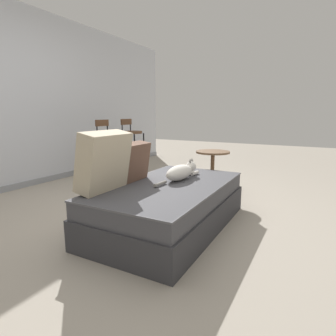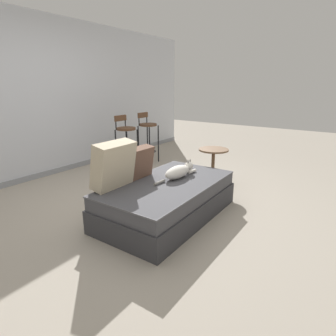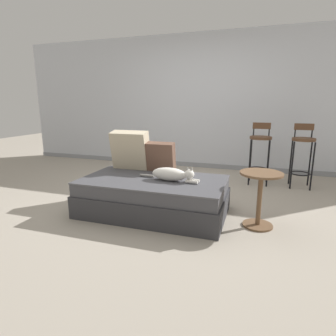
{
  "view_description": "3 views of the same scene",
  "coord_description": "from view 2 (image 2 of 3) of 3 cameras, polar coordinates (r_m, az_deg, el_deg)",
  "views": [
    {
      "loc": [
        -2.26,
        -1.64,
        1.09
      ],
      "look_at": [
        0.15,
        -0.3,
        0.55
      ],
      "focal_mm": 30.0,
      "sensor_mm": 36.0,
      "label": 1
    },
    {
      "loc": [
        -2.51,
        -2.17,
        1.52
      ],
      "look_at": [
        0.15,
        -0.3,
        0.55
      ],
      "focal_mm": 30.0,
      "sensor_mm": 36.0,
      "label": 2
    },
    {
      "loc": [
        1.19,
        -3.36,
        1.31
      ],
      "look_at": [
        0.15,
        -0.3,
        0.55
      ],
      "focal_mm": 30.0,
      "sensor_mm": 36.0,
      "label": 3
    }
  ],
  "objects": [
    {
      "name": "bar_stool_by_doorway",
      "position": [
        5.61,
        -4.14,
        7.24
      ],
      "size": [
        0.34,
        0.34,
        0.99
      ],
      "color": "black",
      "rests_on": "ground"
    },
    {
      "name": "couch",
      "position": [
        3.33,
        -0.08,
        -6.32
      ],
      "size": [
        1.72,
        0.98,
        0.43
      ],
      "color": "#353539",
      "rests_on": "ground"
    },
    {
      "name": "side_table",
      "position": [
        4.27,
        9.14,
        1.09
      ],
      "size": [
        0.44,
        0.44,
        0.6
      ],
      "color": "brown",
      "rests_on": "ground"
    },
    {
      "name": "cat",
      "position": [
        3.41,
        2.23,
        -0.69
      ],
      "size": [
        0.74,
        0.2,
        0.19
      ],
      "color": "white",
      "rests_on": "couch"
    },
    {
      "name": "wall_baseboard_trim",
      "position": [
        5.24,
        -23.95,
        -1.14
      ],
      "size": [
        8.0,
        0.02,
        0.09
      ],
      "primitive_type": "cube",
      "color": "gray",
      "rests_on": "ground"
    },
    {
      "name": "throw_pillow_corner",
      "position": [
        3.07,
        -10.97,
        0.62
      ],
      "size": [
        0.5,
        0.27,
        0.52
      ],
      "color": "beige",
      "rests_on": "couch"
    },
    {
      "name": "wall_back_panel",
      "position": [
        5.08,
        -25.96,
        12.58
      ],
      "size": [
        8.0,
        0.1,
        2.6
      ],
      "primitive_type": "cube",
      "color": "silver",
      "rests_on": "ground"
    },
    {
      "name": "throw_pillow_middle",
      "position": [
        3.39,
        -5.79,
        1.18
      ],
      "size": [
        0.37,
        0.19,
        0.38
      ],
      "color": "brown",
      "rests_on": "couch"
    },
    {
      "name": "ground_plane",
      "position": [
        3.64,
        -5.27,
        -8.03
      ],
      "size": [
        16.0,
        16.0,
        0.0
      ],
      "primitive_type": "plane",
      "color": "#A89E8E",
      "rests_on": "ground"
    },
    {
      "name": "bar_stool_near_window",
      "position": [
        5.15,
        -8.55,
        6.33
      ],
      "size": [
        0.34,
        0.34,
        0.99
      ],
      "color": "black",
      "rests_on": "ground"
    }
  ]
}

